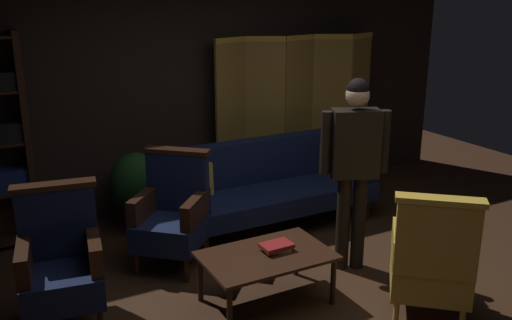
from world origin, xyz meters
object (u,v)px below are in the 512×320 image
at_px(armchair_gilt_accent, 432,260).
at_px(book_red_leather, 276,245).
at_px(folding_screen, 298,113).
at_px(book_tan_leather, 276,249).
at_px(armchair_wing_right, 172,213).
at_px(velvet_couch, 273,182).
at_px(coffee_table, 266,260).
at_px(standing_figure, 354,158).
at_px(armchair_wing_left, 61,261).
at_px(potted_plant, 137,186).

relative_size(armchair_gilt_accent, book_red_leather, 4.26).
height_order(folding_screen, book_tan_leather, folding_screen).
bearing_deg(book_tan_leather, book_red_leather, -90.00).
bearing_deg(armchair_gilt_accent, folding_screen, 77.33).
xyz_separation_m(folding_screen, armchair_wing_right, (-2.00, -1.09, -0.50)).
distance_m(velvet_couch, book_tan_leather, 1.55).
xyz_separation_m(coffee_table, book_red_leather, (0.10, 0.02, 0.09)).
bearing_deg(standing_figure, book_red_leather, -169.94).
bearing_deg(velvet_couch, armchair_wing_right, -162.51).
distance_m(armchair_wing_left, standing_figure, 2.47).
bearing_deg(coffee_table, book_tan_leather, 11.38).
bearing_deg(armchair_wing_right, coffee_table, -67.11).
bearing_deg(book_tan_leather, armchair_wing_left, 163.14).
bearing_deg(book_red_leather, armchair_wing_right, 118.23).
xyz_separation_m(armchair_gilt_accent, potted_plant, (-1.42, 2.64, -0.01)).
distance_m(folding_screen, standing_figure, 2.00).
bearing_deg(book_red_leather, potted_plant, 107.31).
height_order(folding_screen, armchair_wing_right, folding_screen).
height_order(armchair_wing_right, book_red_leather, armchair_wing_right).
bearing_deg(book_red_leather, velvet_couch, 61.17).
xyz_separation_m(folding_screen, armchair_wing_left, (-3.04, -1.58, -0.50)).
height_order(armchair_gilt_accent, armchair_wing_right, same).
bearing_deg(potted_plant, book_tan_leather, -72.69).
bearing_deg(coffee_table, folding_screen, 52.41).
xyz_separation_m(armchair_wing_right, book_red_leather, (0.51, -0.96, -0.03)).
distance_m(coffee_table, armchair_wing_left, 1.53).
bearing_deg(armchair_gilt_accent, armchair_wing_right, 127.81).
bearing_deg(velvet_couch, armchair_gilt_accent, -87.22).
distance_m(velvet_couch, armchair_wing_left, 2.46).
relative_size(standing_figure, potted_plant, 2.06).
bearing_deg(armchair_wing_right, book_red_leather, -61.77).
relative_size(folding_screen, armchair_gilt_accent, 2.05).
xyz_separation_m(folding_screen, velvet_couch, (-0.74, -0.69, -0.53)).
relative_size(velvet_couch, armchair_wing_left, 2.04).
xyz_separation_m(armchair_gilt_accent, armchair_wing_right, (-1.36, 1.76, 0.00)).
distance_m(armchair_gilt_accent, standing_figure, 1.09).
bearing_deg(armchair_wing_right, armchair_gilt_accent, -52.19).
height_order(folding_screen, potted_plant, folding_screen).
distance_m(armchair_gilt_accent, armchair_wing_left, 2.71).
relative_size(armchair_wing_left, armchair_wing_right, 1.00).
xyz_separation_m(armchair_wing_right, book_tan_leather, (0.51, -0.96, -0.06)).
xyz_separation_m(velvet_couch, potted_plant, (-1.32, 0.49, 0.03)).
bearing_deg(book_tan_leather, armchair_gilt_accent, -43.28).
height_order(folding_screen, armchair_wing_left, folding_screen).
relative_size(armchair_wing_left, book_red_leather, 4.26).
xyz_separation_m(standing_figure, book_red_leather, (-0.85, -0.15, -0.56)).
height_order(velvet_couch, standing_figure, standing_figure).
bearing_deg(velvet_couch, folding_screen, 42.90).
relative_size(book_tan_leather, book_red_leather, 0.81).
relative_size(velvet_couch, armchair_gilt_accent, 2.04).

